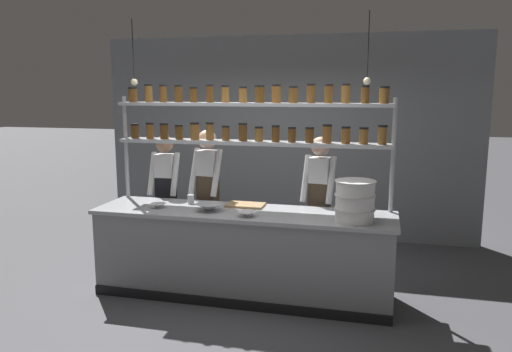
% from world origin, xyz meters
% --- Properties ---
extents(ground_plane, '(40.00, 40.00, 0.00)m').
position_xyz_m(ground_plane, '(0.00, 0.00, 0.00)').
color(ground_plane, '#4C4C51').
extents(back_wall, '(5.54, 0.12, 2.93)m').
position_xyz_m(back_wall, '(0.00, 2.38, 1.47)').
color(back_wall, gray).
rests_on(back_wall, ground_plane).
extents(prep_counter, '(3.14, 0.76, 0.92)m').
position_xyz_m(prep_counter, '(0.00, -0.00, 0.46)').
color(prep_counter, gray).
rests_on(prep_counter, ground_plane).
extents(spice_shelf_unit, '(3.02, 0.28, 2.22)m').
position_xyz_m(spice_shelf_unit, '(0.01, 0.33, 1.79)').
color(spice_shelf_unit, '#ADAFB5').
rests_on(spice_shelf_unit, ground_plane).
extents(chef_left, '(0.37, 0.29, 1.63)m').
position_xyz_m(chef_left, '(-1.15, 0.63, 0.93)').
color(chef_left, black).
rests_on(chef_left, ground_plane).
extents(chef_center, '(0.39, 0.32, 1.71)m').
position_xyz_m(chef_center, '(-0.58, 0.56, 0.99)').
color(chef_center, black).
rests_on(chef_center, ground_plane).
extents(chef_right, '(0.39, 0.31, 1.65)m').
position_xyz_m(chef_right, '(0.72, 0.61, 0.95)').
color(chef_right, black).
rests_on(chef_right, ground_plane).
extents(container_stack, '(0.39, 0.39, 0.40)m').
position_xyz_m(container_stack, '(1.15, -0.15, 1.12)').
color(container_stack, white).
rests_on(container_stack, prep_counter).
extents(cutting_board, '(0.40, 0.26, 0.02)m').
position_xyz_m(cutting_board, '(-0.03, 0.22, 0.93)').
color(cutting_board, '#A88456').
rests_on(cutting_board, prep_counter).
extents(prep_bowl_near_left, '(0.28, 0.28, 0.08)m').
position_xyz_m(prep_bowl_near_left, '(-0.34, -0.09, 0.96)').
color(prep_bowl_near_left, '#B2B7BC').
rests_on(prep_bowl_near_left, prep_counter).
extents(prep_bowl_center_front, '(0.17, 0.17, 0.05)m').
position_xyz_m(prep_bowl_center_front, '(-0.91, -0.08, 0.94)').
color(prep_bowl_center_front, white).
rests_on(prep_bowl_center_front, prep_counter).
extents(prep_bowl_center_back, '(0.20, 0.20, 0.05)m').
position_xyz_m(prep_bowl_center_back, '(0.10, -0.22, 0.95)').
color(prep_bowl_center_back, white).
rests_on(prep_bowl_center_back, prep_counter).
extents(serving_cup_front, '(0.07, 0.07, 0.10)m').
position_xyz_m(serving_cup_front, '(-0.65, 0.20, 0.97)').
color(serving_cup_front, '#B2B7BC').
rests_on(serving_cup_front, prep_counter).
extents(pendant_light_row, '(2.46, 0.07, 0.68)m').
position_xyz_m(pendant_light_row, '(0.02, 0.00, 2.28)').
color(pendant_light_row, black).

